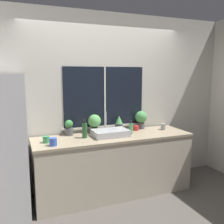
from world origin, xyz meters
The scene contains 15 objects.
ground_plane centered at (0.00, 0.00, 0.00)m, with size 14.00×14.00×0.00m, color #4C4742.
wall_back centered at (0.00, 0.73, 1.35)m, with size 8.00×0.09×2.70m.
wall_right centered at (2.15, 1.50, 1.35)m, with size 0.06×7.00×2.70m.
counter centered at (0.00, 0.33, 0.44)m, with size 2.31×0.69×0.89m.
sink centered at (-0.05, 0.33, 0.93)m, with size 0.51×0.39×0.33m.
potted_plant_far_left centered at (-0.60, 0.59, 1.00)m, with size 0.12×0.12×0.23m.
potted_plant_center_left centered at (-0.21, 0.59, 1.06)m, with size 0.20×0.20×0.28m.
potted_plant_center_right centered at (0.20, 0.59, 1.00)m, with size 0.12×0.12×0.24m.
potted_plant_far_right centered at (0.59, 0.59, 1.06)m, with size 0.19×0.19×0.29m.
soap_bottle centered at (0.27, 0.33, 0.97)m, with size 0.06×0.06×0.21m.
bottle_tall centered at (-0.43, 0.36, 1.00)m, with size 0.07×0.07×0.27m.
mug_green centered at (-0.96, 0.31, 0.93)m, with size 0.09×0.09×0.09m.
mug_grey centered at (0.89, 0.40, 0.93)m, with size 0.08×0.08×0.10m.
mug_red centered at (0.46, 0.51, 0.92)m, with size 0.09×0.09×0.08m.
mug_blue centered at (-0.90, 0.14, 0.94)m, with size 0.10×0.10×0.10m.
Camera 1 is at (-1.34, -2.94, 1.79)m, focal length 40.00 mm.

